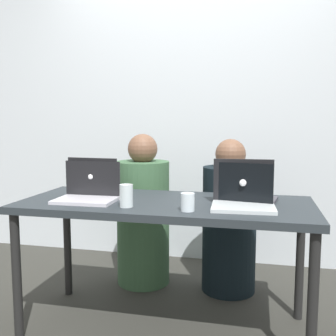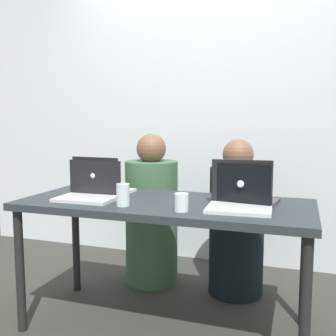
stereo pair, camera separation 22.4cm
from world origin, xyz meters
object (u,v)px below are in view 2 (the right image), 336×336
person_on_left (152,217)px  water_glass_left (123,196)px  laptop_front_left (89,191)px  laptop_back_left (102,186)px  water_glass_right (181,204)px  laptop_back_right (245,195)px  person_on_right (237,226)px  laptop_front_right (240,199)px

person_on_left → water_glass_left: 0.87m
person_on_left → laptop_front_left: bearing=84.9°
laptop_back_left → water_glass_right: laptop_back_left is taller
laptop_back_right → laptop_front_left: laptop_back_right is taller
laptop_front_left → person_on_left: bearing=79.4°
person_on_right → person_on_left: bearing=0.2°
laptop_front_right → laptop_front_left: bearing=178.4°
laptop_back_left → water_glass_left: (0.27, -0.28, 0.00)m
laptop_front_left → laptop_front_right: bearing=0.6°
laptop_front_right → laptop_back_left: bearing=167.1°
person_on_left → laptop_front_left: size_ratio=3.30×
person_on_left → laptop_front_right: person_on_left is taller
person_on_left → laptop_back_left: 0.62m
person_on_right → laptop_front_right: bearing=100.1°
laptop_back_right → water_glass_right: laptop_back_right is taller
person_on_left → laptop_front_right: 1.05m
laptop_front_left → water_glass_left: 0.28m
person_on_left → laptop_back_right: 0.97m
water_glass_left → laptop_front_left: bearing=158.2°
person_on_right → water_glass_left: size_ratio=9.06×
laptop_front_right → water_glass_right: 0.31m
person_on_right → laptop_front_right: size_ratio=3.23×
water_glass_right → water_glass_left: (-0.33, 0.02, 0.01)m
person_on_right → water_glass_left: bearing=59.2°
person_on_right → laptop_front_right: person_on_right is taller
person_on_left → laptop_back_left: size_ratio=3.40×
laptop_back_right → water_glass_left: 0.66m
laptop_back_right → water_glass_left: bearing=32.1°
water_glass_left → person_on_right: bearing=59.0°
person_on_right → laptop_back_right: person_on_right is taller
person_on_left → person_on_right: size_ratio=1.03×
person_on_left → person_on_right: (0.63, 0.00, -0.01)m
water_glass_right → water_glass_left: bearing=176.1°
laptop_back_right → laptop_front_left: (-0.87, -0.16, -0.00)m
person_on_left → water_glass_left: (0.15, -0.80, 0.31)m
laptop_front_right → laptop_front_left: 0.86m
laptop_front_right → laptop_back_left: 0.88m
person_on_left → water_glass_right: size_ratio=12.21×
person_on_left → laptop_back_left: person_on_left is taller
laptop_front_right → water_glass_left: bearing=-170.8°
laptop_front_right → person_on_left: bearing=134.9°
person_on_right → laptop_back_left: size_ratio=3.31×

